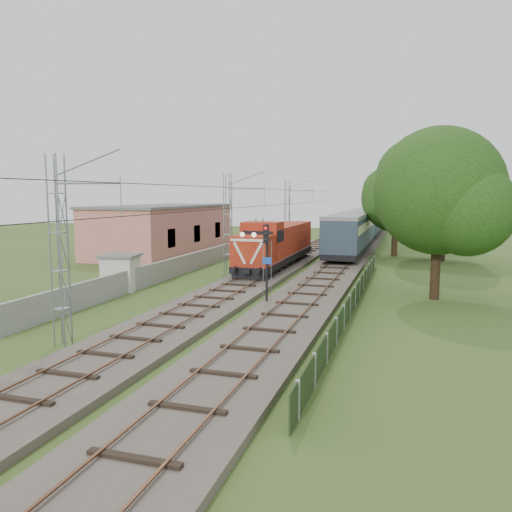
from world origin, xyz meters
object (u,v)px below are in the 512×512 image
(locomotive, at_px, (277,244))
(signal_post, at_px, (266,250))
(relay_hut, at_px, (121,272))
(coach_rake, at_px, (376,215))

(locomotive, bearing_deg, signal_post, -77.55)
(relay_hut, bearing_deg, coach_rake, 78.83)
(coach_rake, bearing_deg, signal_post, -91.64)
(coach_rake, bearing_deg, locomotive, -95.68)
(signal_post, bearing_deg, relay_hut, 170.66)
(coach_rake, distance_m, relay_hut, 64.02)
(coach_rake, bearing_deg, relay_hut, -101.17)
(signal_post, bearing_deg, coach_rake, 88.36)
(signal_post, xyz_separation_m, relay_hut, (-10.55, 1.74, -2.02))
(locomotive, distance_m, signal_post, 14.66)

